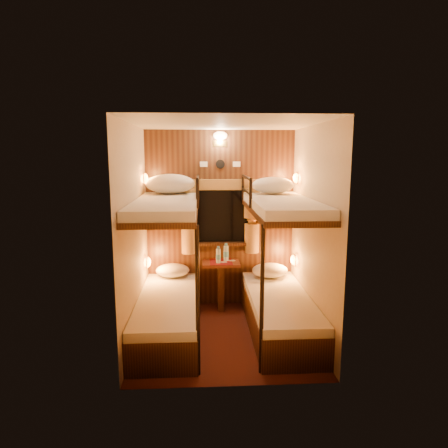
{
  "coord_description": "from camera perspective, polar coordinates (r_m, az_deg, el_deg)",
  "views": [
    {
      "loc": [
        -0.26,
        -4.35,
        2.06
      ],
      "look_at": [
        0.0,
        0.15,
        1.29
      ],
      "focal_mm": 32.0,
      "sensor_mm": 36.0,
      "label": 1
    }
  ],
  "objects": [
    {
      "name": "bottle_left",
      "position": [
        5.31,
        -0.82,
        -4.58
      ],
      "size": [
        0.07,
        0.07,
        0.23
      ],
      "rotation": [
        0.0,
        0.0,
        0.3
      ],
      "color": "#99BFE5",
      "rests_on": "table"
    },
    {
      "name": "wall_right",
      "position": [
        4.61,
        12.6,
        -1.28
      ],
      "size": [
        0.0,
        2.4,
        2.4
      ],
      "primitive_type": "plane",
      "rotation": [
        1.57,
        0.0,
        -1.57
      ],
      "color": "#C6B293",
      "rests_on": "floor"
    },
    {
      "name": "curtains",
      "position": [
        5.39,
        -0.51,
        1.22
      ],
      "size": [
        1.1,
        0.22,
        1.0
      ],
      "color": "olive",
      "rests_on": "back_panel"
    },
    {
      "name": "pillow_upper_left",
      "position": [
        5.12,
        -7.71,
        5.73
      ],
      "size": [
        0.63,
        0.45,
        0.25
      ],
      "primitive_type": "ellipsoid",
      "color": "white",
      "rests_on": "bunk_left"
    },
    {
      "name": "bunk_right",
      "position": [
        4.76,
        7.95,
        -8.79
      ],
      "size": [
        0.72,
        1.9,
        1.82
      ],
      "color": "#32190D",
      "rests_on": "floor"
    },
    {
      "name": "table",
      "position": [
        5.46,
        -0.44,
        -7.81
      ],
      "size": [
        0.5,
        0.34,
        0.66
      ],
      "color": "#602B16",
      "rests_on": "floor"
    },
    {
      "name": "reading_lamps",
      "position": [
        5.13,
        -0.37,
        0.51
      ],
      "size": [
        2.0,
        0.2,
        1.25
      ],
      "color": "orange",
      "rests_on": "wall_left"
    },
    {
      "name": "wall_back",
      "position": [
        5.48,
        -0.55,
        0.68
      ],
      "size": [
        2.4,
        0.0,
        2.4
      ],
      "primitive_type": "plane",
      "rotation": [
        1.57,
        0.0,
        0.0
      ],
      "color": "#C6B293",
      "rests_on": "floor"
    },
    {
      "name": "ceiling",
      "position": [
        4.37,
        0.1,
        14.17
      ],
      "size": [
        2.1,
        2.1,
        0.0
      ],
      "primitive_type": "plane",
      "rotation": [
        3.14,
        0.0,
        0.0
      ],
      "color": "silver",
      "rests_on": "wall_back"
    },
    {
      "name": "wall_front",
      "position": [
        3.42,
        1.13,
        -4.86
      ],
      "size": [
        2.4,
        0.0,
        2.4
      ],
      "primitive_type": "plane",
      "rotation": [
        -1.57,
        0.0,
        0.0
      ],
      "color": "#C6B293",
      "rests_on": "floor"
    },
    {
      "name": "pillow_lower_left",
      "position": [
        5.43,
        -7.35,
        -6.58
      ],
      "size": [
        0.45,
        0.32,
        0.18
      ],
      "primitive_type": "ellipsoid",
      "color": "white",
      "rests_on": "bunk_left"
    },
    {
      "name": "bunk_left",
      "position": [
        4.69,
        -7.99,
        -9.07
      ],
      "size": [
        0.72,
        1.9,
        1.82
      ],
      "color": "#32190D",
      "rests_on": "floor"
    },
    {
      "name": "window",
      "position": [
        5.44,
        -0.53,
        0.41
      ],
      "size": [
        1.0,
        0.12,
        0.79
      ],
      "color": "black",
      "rests_on": "back_panel"
    },
    {
      "name": "pillow_upper_right",
      "position": [
        5.11,
        6.98,
        5.52
      ],
      "size": [
        0.54,
        0.38,
        0.21
      ],
      "primitive_type": "ellipsoid",
      "color": "white",
      "rests_on": "bunk_right"
    },
    {
      "name": "back_fixtures",
      "position": [
        5.36,
        -0.54,
        11.7
      ],
      "size": [
        0.54,
        0.09,
        0.48
      ],
      "color": "black",
      "rests_on": "back_panel"
    },
    {
      "name": "back_panel",
      "position": [
        5.46,
        -0.54,
        0.66
      ],
      "size": [
        2.0,
        0.03,
        2.4
      ],
      "primitive_type": "cube",
      "color": "#32190D",
      "rests_on": "floor"
    },
    {
      "name": "floor",
      "position": [
        4.82,
        0.09,
        -15.57
      ],
      "size": [
        2.1,
        2.1,
        0.0
      ],
      "primitive_type": "plane",
      "color": "#35120E",
      "rests_on": "ground"
    },
    {
      "name": "wall_left",
      "position": [
        4.5,
        -12.73,
        -1.55
      ],
      "size": [
        0.0,
        2.4,
        2.4
      ],
      "primitive_type": "plane",
      "rotation": [
        1.57,
        0.0,
        1.57
      ],
      "color": "#C6B293",
      "rests_on": "floor"
    },
    {
      "name": "bottle_right",
      "position": [
        5.43,
        0.29,
        -4.19
      ],
      "size": [
        0.07,
        0.07,
        0.25
      ],
      "rotation": [
        0.0,
        0.0,
        0.04
      ],
      "color": "#99BFE5",
      "rests_on": "table"
    },
    {
      "name": "sachet_a",
      "position": [
        5.45,
        1.11,
        -5.24
      ],
      "size": [
        0.1,
        0.09,
        0.01
      ],
      "primitive_type": "cube",
      "rotation": [
        0.0,
        0.0,
        0.39
      ],
      "color": "silver",
      "rests_on": "table"
    },
    {
      "name": "pillow_lower_right",
      "position": [
        5.4,
        6.56,
        -6.58
      ],
      "size": [
        0.48,
        0.34,
        0.19
      ],
      "primitive_type": "ellipsoid",
      "color": "white",
      "rests_on": "bunk_right"
    },
    {
      "name": "sachet_b",
      "position": [
        5.37,
        -0.01,
        -5.48
      ],
      "size": [
        0.08,
        0.06,
        0.01
      ],
      "primitive_type": "cube",
      "rotation": [
        0.0,
        0.0,
        0.03
      ],
      "color": "silver",
      "rests_on": "table"
    }
  ]
}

